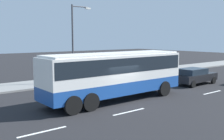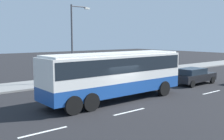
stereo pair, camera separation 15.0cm
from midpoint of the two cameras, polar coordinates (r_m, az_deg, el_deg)
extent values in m
plane|color=black|center=(17.89, 1.16, -6.98)|extent=(120.00, 120.00, 0.00)
cube|color=gray|center=(25.86, -12.73, -2.61)|extent=(80.00, 4.00, 0.15)
cube|color=white|center=(12.95, -14.76, -12.72)|extent=(2.40, 0.16, 0.01)
cube|color=white|center=(15.77, 3.51, -8.90)|extent=(2.40, 0.16, 0.01)
cube|color=white|center=(22.53, 20.39, -4.49)|extent=(2.40, 0.16, 0.01)
cube|color=#1E4C9E|center=(18.36, 0.45, -3.51)|extent=(10.61, 2.65, 0.85)
cube|color=white|center=(18.17, 0.45, 0.53)|extent=(10.61, 2.65, 1.76)
cube|color=black|center=(18.14, 0.45, 1.30)|extent=(10.39, 2.67, 0.97)
cube|color=black|center=(21.87, 11.08, 1.74)|extent=(0.14, 2.36, 1.40)
cube|color=white|center=(18.09, 0.45, 3.48)|extent=(10.18, 2.49, 0.12)
cylinder|color=black|center=(21.79, 5.86, -3.00)|extent=(1.10, 0.31, 1.10)
cylinder|color=black|center=(20.16, 10.84, -3.91)|extent=(1.10, 0.31, 1.10)
cylinder|color=black|center=(17.82, -9.33, -5.31)|extent=(1.10, 0.31, 1.10)
cylinder|color=black|center=(15.78, -4.81, -6.86)|extent=(1.10, 0.31, 1.10)
cylinder|color=black|center=(17.27, -12.79, -5.80)|extent=(1.10, 0.31, 1.10)
cylinder|color=black|center=(15.16, -8.59, -7.49)|extent=(1.10, 0.31, 1.10)
cube|color=black|center=(25.82, 17.05, -1.47)|extent=(4.62, 1.94, 0.67)
cube|color=#1E2833|center=(25.36, 16.52, -0.24)|extent=(2.55, 1.77, 0.52)
cylinder|color=black|center=(27.72, 17.34, -1.61)|extent=(0.64, 0.21, 0.64)
cylinder|color=black|center=(26.79, 20.58, -2.03)|extent=(0.64, 0.21, 0.64)
cylinder|color=black|center=(25.05, 13.22, -2.37)|extent=(0.64, 0.21, 0.64)
cylinder|color=black|center=(24.02, 16.65, -2.88)|extent=(0.64, 0.21, 0.64)
cylinder|color=black|center=(28.19, -3.72, -0.74)|extent=(0.14, 0.14, 0.75)
cylinder|color=black|center=(28.20, -4.05, -0.74)|extent=(0.14, 0.14, 0.75)
cylinder|color=beige|center=(28.11, -3.89, 0.58)|extent=(0.32, 0.32, 0.56)
sphere|color=brown|center=(28.07, -3.90, 1.36)|extent=(0.20, 0.20, 0.20)
cylinder|color=#38334C|center=(29.72, 1.33, -0.31)|extent=(0.14, 0.14, 0.77)
cylinder|color=#38334C|center=(29.88, 1.37, -0.27)|extent=(0.14, 0.14, 0.77)
cylinder|color=beige|center=(29.72, 1.35, 1.01)|extent=(0.32, 0.32, 0.58)
sphere|color=tan|center=(29.68, 1.36, 1.76)|extent=(0.21, 0.21, 0.21)
cylinder|color=#47474C|center=(24.62, -8.74, 5.50)|extent=(0.16, 0.16, 7.11)
cylinder|color=#47474C|center=(25.20, -7.19, 13.32)|extent=(1.68, 0.10, 0.10)
cube|color=silver|center=(25.64, -5.55, 13.00)|extent=(0.50, 0.24, 0.16)
camera|label=1|loc=(0.08, 89.75, 0.03)|focal=42.65mm
camera|label=2|loc=(0.08, -90.25, -0.03)|focal=42.65mm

